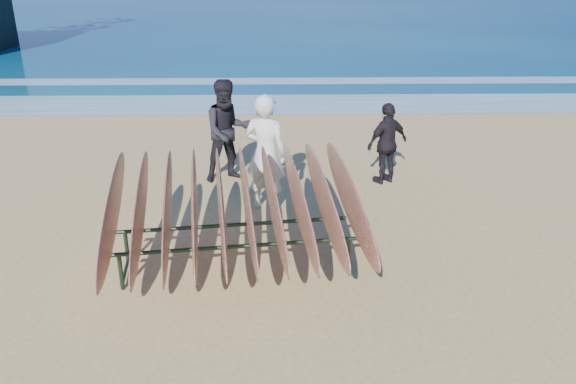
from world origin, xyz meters
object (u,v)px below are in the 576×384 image
(person_white, at_px, (266,153))
(person_dark_b, at_px, (387,143))
(surfboard_rack, at_px, (234,206))
(person_dark_a, at_px, (228,131))

(person_white, xyz_separation_m, person_dark_b, (2.24, 1.20, -0.22))
(surfboard_rack, height_order, person_dark_b, person_dark_b)
(surfboard_rack, height_order, person_white, person_white)
(surfboard_rack, xyz_separation_m, person_dark_a, (-0.35, 3.41, 0.03))
(surfboard_rack, relative_size, person_dark_b, 2.31)
(surfboard_rack, distance_m, person_dark_b, 4.15)
(person_white, relative_size, person_dark_b, 1.29)
(person_dark_b, bearing_deg, surfboard_rack, 20.67)
(person_white, bearing_deg, person_dark_a, -41.90)
(person_white, height_order, person_dark_b, person_white)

